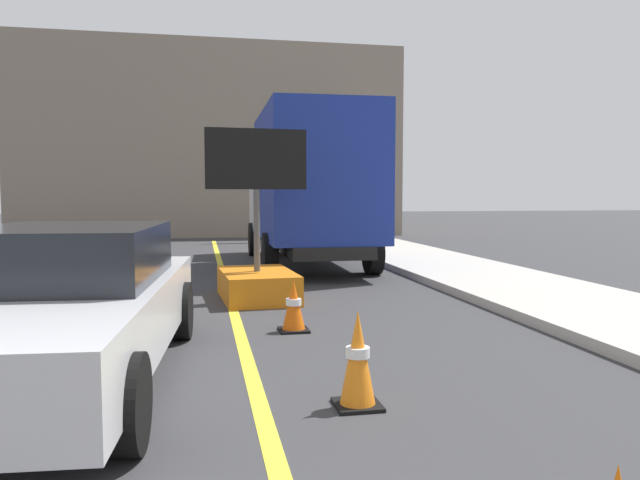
{
  "coord_description": "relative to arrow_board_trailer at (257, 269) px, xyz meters",
  "views": [
    {
      "loc": [
        -0.44,
        1.82,
        1.66
      ],
      "look_at": [
        0.54,
        6.77,
        1.29
      ],
      "focal_mm": 34.05,
      "sensor_mm": 36.0,
      "label": 1
    }
  ],
  "objects": [
    {
      "name": "arrow_board_trailer",
      "position": [
        0.0,
        0.0,
        0.0
      ],
      "size": [
        1.6,
        1.87,
        2.7
      ],
      "color": "orange",
      "rests_on": "ground"
    },
    {
      "name": "highway_guide_sign",
      "position": [
        3.87,
        12.24,
        2.94
      ],
      "size": [
        2.78,
        0.34,
        5.0
      ],
      "color": "gray",
      "rests_on": "ground"
    },
    {
      "name": "pickup_car",
      "position": [
        -2.08,
        -3.97,
        0.22
      ],
      "size": [
        2.23,
        4.89,
        1.38
      ],
      "color": "silver",
      "rests_on": "ground"
    },
    {
      "name": "lane_center_stripe",
      "position": [
        -0.43,
        -5.42,
        -0.48
      ],
      "size": [
        0.14,
        36.0,
        0.01
      ],
      "primitive_type": "cube",
      "color": "yellow",
      "rests_on": "ground"
    },
    {
      "name": "traffic_cone_far_lane",
      "position": [
        0.23,
        -2.37,
        -0.17
      ],
      "size": [
        0.36,
        0.36,
        0.63
      ],
      "color": "black",
      "rests_on": "ground"
    },
    {
      "name": "far_building_block",
      "position": [
        -0.36,
        19.02,
        3.33
      ],
      "size": [
        15.21,
        9.73,
        7.63
      ],
      "primitive_type": "cube",
      "color": "gray",
      "rests_on": "ground"
    },
    {
      "name": "traffic_cone_mid_lane",
      "position": [
        0.32,
        -5.09,
        -0.1
      ],
      "size": [
        0.36,
        0.36,
        0.77
      ],
      "color": "black",
      "rests_on": "ground"
    },
    {
      "name": "box_truck",
      "position": [
        1.6,
        4.4,
        1.38
      ],
      "size": [
        2.51,
        6.93,
        3.47
      ],
      "color": "black",
      "rests_on": "ground"
    }
  ]
}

